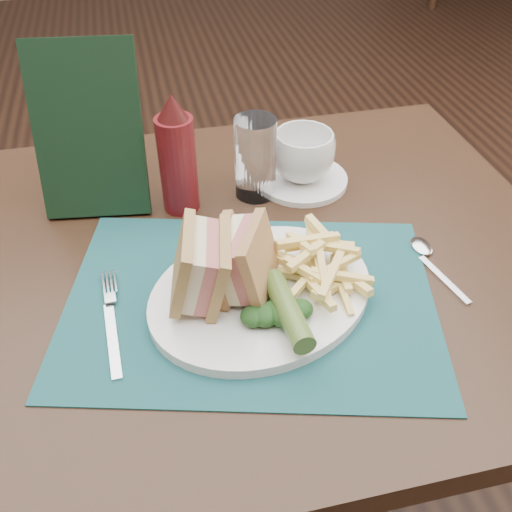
# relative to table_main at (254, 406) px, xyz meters

# --- Properties ---
(floor) EXTENTS (7.00, 7.00, 0.00)m
(floor) POSITION_rel_table_main_xyz_m (0.00, 0.50, -0.38)
(floor) COLOR black
(floor) RESTS_ON ground
(table_main) EXTENTS (0.90, 0.75, 0.75)m
(table_main) POSITION_rel_table_main_xyz_m (0.00, 0.00, 0.00)
(table_main) COLOR black
(table_main) RESTS_ON ground
(placemat) EXTENTS (0.54, 0.44, 0.00)m
(placemat) POSITION_rel_table_main_xyz_m (-0.03, -0.10, 0.38)
(placemat) COLOR #17474A
(placemat) RESTS_ON table_main
(plate) EXTENTS (0.37, 0.33, 0.01)m
(plate) POSITION_rel_table_main_xyz_m (-0.01, -0.10, 0.38)
(plate) COLOR white
(plate) RESTS_ON placemat
(sandwich_half_a) EXTENTS (0.09, 0.11, 0.10)m
(sandwich_half_a) POSITION_rel_table_main_xyz_m (-0.11, -0.09, 0.44)
(sandwich_half_a) COLOR tan
(sandwich_half_a) RESTS_ON plate
(sandwich_half_b) EXTENTS (0.11, 0.12, 0.10)m
(sandwich_half_b) POSITION_rel_table_main_xyz_m (-0.05, -0.08, 0.44)
(sandwich_half_b) COLOR tan
(sandwich_half_b) RESTS_ON plate
(kale_garnish) EXTENTS (0.11, 0.08, 0.03)m
(kale_garnish) POSITION_rel_table_main_xyz_m (-0.01, -0.16, 0.41)
(kale_garnish) COLOR #133312
(kale_garnish) RESTS_ON plate
(pickle_spear) EXTENTS (0.03, 0.12, 0.03)m
(pickle_spear) POSITION_rel_table_main_xyz_m (0.01, -0.16, 0.41)
(pickle_spear) COLOR #405E23
(pickle_spear) RESTS_ON plate
(fries_pile) EXTENTS (0.18, 0.20, 0.05)m
(fries_pile) POSITION_rel_table_main_xyz_m (0.06, -0.08, 0.42)
(fries_pile) COLOR #FCE17E
(fries_pile) RESTS_ON plate
(fork) EXTENTS (0.04, 0.17, 0.01)m
(fork) POSITION_rel_table_main_xyz_m (-0.20, -0.10, 0.38)
(fork) COLOR silver
(fork) RESTS_ON placemat
(spoon) EXTENTS (0.06, 0.15, 0.01)m
(spoon) POSITION_rel_table_main_xyz_m (0.23, -0.09, 0.38)
(spoon) COLOR silver
(spoon) RESTS_ON table_main
(saucer) EXTENTS (0.19, 0.19, 0.01)m
(saucer) POSITION_rel_table_main_xyz_m (0.12, 0.16, 0.38)
(saucer) COLOR white
(saucer) RESTS_ON table_main
(coffee_cup) EXTENTS (0.14, 0.14, 0.08)m
(coffee_cup) POSITION_rel_table_main_xyz_m (0.12, 0.16, 0.42)
(coffee_cup) COLOR white
(coffee_cup) RESTS_ON saucer
(drinking_glass) EXTENTS (0.07, 0.07, 0.13)m
(drinking_glass) POSITION_rel_table_main_xyz_m (0.03, 0.14, 0.44)
(drinking_glass) COLOR white
(drinking_glass) RESTS_ON table_main
(ketchup_bottle) EXTENTS (0.07, 0.07, 0.19)m
(ketchup_bottle) POSITION_rel_table_main_xyz_m (-0.08, 0.13, 0.47)
(ketchup_bottle) COLOR #540E12
(ketchup_bottle) RESTS_ON table_main
(check_presenter) EXTENTS (0.17, 0.11, 0.25)m
(check_presenter) POSITION_rel_table_main_xyz_m (-0.20, 0.17, 0.50)
(check_presenter) COLOR black
(check_presenter) RESTS_ON table_main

